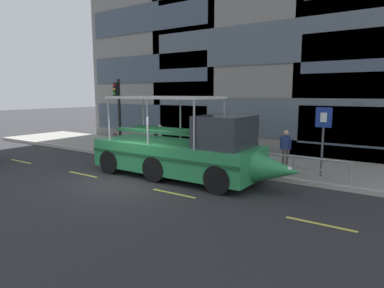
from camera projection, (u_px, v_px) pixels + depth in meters
The scene contains 13 objects.
ground_plane at pixel (132, 180), 13.07m from camera, with size 120.00×120.00×0.00m, color #2B2B2D.
sidewalk at pixel (207, 156), 17.64m from camera, with size 32.00×4.80×0.18m, color gray.
curb_edge at pixel (179, 164), 15.60m from camera, with size 32.00×0.18×0.18m, color #B2ADA3.
lane_centreline at pixel (123, 183), 12.67m from camera, with size 25.80×0.12×0.01m.
curb_guardrail at pixel (207, 152), 15.06m from camera, with size 12.02×0.09×0.82m.
traffic_light_pole at pixel (118, 108), 18.39m from camera, with size 0.24×0.46×3.96m.
parking_sign at pixel (323, 130), 12.72m from camera, with size 0.60×0.12×2.67m.
leaned_bicycle at pixel (118, 144), 18.63m from camera, with size 1.74×0.46×0.96m.
duck_tour_boat at pixel (186, 152), 13.18m from camera, with size 8.71×2.51×3.26m.
pedestrian_near_bow at pixel (285, 145), 14.28m from camera, with size 0.47×0.22×1.63m.
pedestrian_mid_left at pixel (229, 141), 16.14m from camera, with size 0.44×0.21×1.53m.
pedestrian_mid_right at pixel (201, 137), 16.91m from camera, with size 0.26×0.47×1.66m.
pedestrian_near_stern at pixel (160, 136), 17.89m from camera, with size 0.36×0.31×1.53m.
Camera 1 is at (9.07, -9.21, 3.38)m, focal length 31.16 mm.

